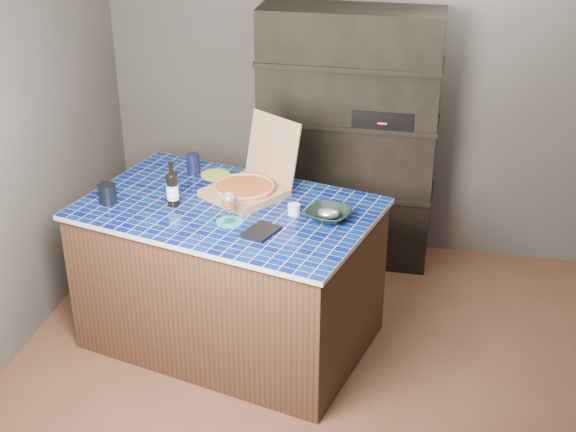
% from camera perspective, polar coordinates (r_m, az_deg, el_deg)
% --- Properties ---
extents(room, '(3.50, 3.50, 3.50)m').
position_cam_1_polar(room, '(4.03, 1.47, 2.37)').
color(room, brown).
rests_on(room, ground).
extents(shelving_unit, '(1.20, 0.41, 1.80)m').
position_cam_1_polar(shelving_unit, '(5.56, 4.29, 5.48)').
color(shelving_unit, black).
rests_on(shelving_unit, floor).
extents(kitchen_island, '(1.85, 1.42, 0.90)m').
position_cam_1_polar(kitchen_island, '(4.80, -4.15, -4.16)').
color(kitchen_island, '#4A291D').
rests_on(kitchen_island, floor).
extents(pizza_box, '(0.59, 0.61, 0.43)m').
position_cam_1_polar(pizza_box, '(4.69, -2.90, 2.16)').
color(pizza_box, '#9C7650').
rests_on(pizza_box, kitchen_island).
extents(mead_bottle, '(0.07, 0.07, 0.27)m').
position_cam_1_polar(mead_bottle, '(4.59, -8.22, 1.93)').
color(mead_bottle, black).
rests_on(mead_bottle, kitchen_island).
extents(teal_trivet, '(0.15, 0.15, 0.01)m').
position_cam_1_polar(teal_trivet, '(4.40, -4.16, -0.43)').
color(teal_trivet, teal).
rests_on(teal_trivet, kitchen_island).
extents(wine_glass, '(0.08, 0.08, 0.18)m').
position_cam_1_polar(wine_glass, '(4.35, -4.21, 1.03)').
color(wine_glass, white).
rests_on(wine_glass, teal_trivet).
extents(tumbler, '(0.10, 0.10, 0.11)m').
position_cam_1_polar(tumbler, '(4.71, -12.73, 1.58)').
color(tumbler, black).
rests_on(tumbler, kitchen_island).
extents(dvd_case, '(0.20, 0.24, 0.02)m').
position_cam_1_polar(dvd_case, '(4.28, -1.94, -1.12)').
color(dvd_case, black).
rests_on(dvd_case, kitchen_island).
extents(bowl, '(0.30, 0.30, 0.06)m').
position_cam_1_polar(bowl, '(4.42, 2.89, 0.10)').
color(bowl, black).
rests_on(bowl, kitchen_island).
extents(foil_contents, '(0.12, 0.10, 0.06)m').
position_cam_1_polar(foil_contents, '(4.41, 2.89, 0.22)').
color(foil_contents, silver).
rests_on(foil_contents, bowl).
extents(white_jar, '(0.07, 0.07, 0.06)m').
position_cam_1_polar(white_jar, '(4.47, 0.43, 0.48)').
color(white_jar, silver).
rests_on(white_jar, kitchen_island).
extents(navy_cup, '(0.08, 0.08, 0.13)m').
position_cam_1_polar(navy_cup, '(5.02, -6.77, 3.74)').
color(navy_cup, black).
rests_on(navy_cup, kitchen_island).
extents(green_trivet, '(0.18, 0.18, 0.01)m').
position_cam_1_polar(green_trivet, '(4.99, -5.18, 2.95)').
color(green_trivet, '#8DB827').
rests_on(green_trivet, kitchen_island).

